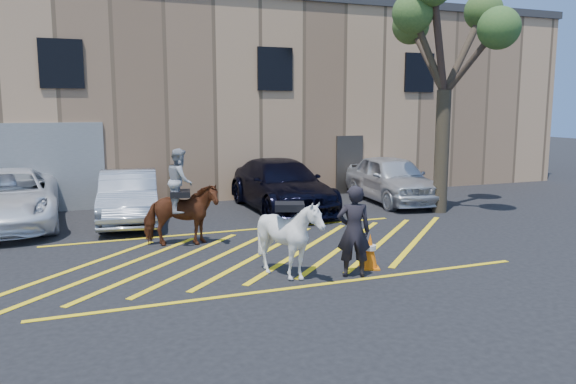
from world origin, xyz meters
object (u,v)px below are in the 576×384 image
object	(u,v)px
car_white_pickup	(7,199)
traffic_cone	(370,251)
mounted_bay	(181,207)
handler	(354,231)
car_silver_sedan	(129,197)
car_white_suv	(392,179)
tree	(447,26)
saddled_white	(290,238)
car_blue_suv	(281,185)

from	to	relation	value
car_white_pickup	traffic_cone	size ratio (longest dim) A/B	7.75
mounted_bay	traffic_cone	distance (m)	4.67
handler	traffic_cone	xyz separation A→B (m)	(0.58, 0.36, -0.54)
car_white_pickup	handler	world-z (taller)	handler
mounted_bay	traffic_cone	size ratio (longest dim) A/B	3.19
car_silver_sedan	traffic_cone	distance (m)	7.83
car_white_suv	car_silver_sedan	bearing A→B (deg)	-173.00
tree	car_white_suv	bearing A→B (deg)	100.16
car_silver_sedan	handler	bearing A→B (deg)	-56.40
car_white_pickup	car_white_suv	xyz separation A→B (m)	(12.06, -0.35, 0.03)
car_white_pickup	tree	xyz separation A→B (m)	(12.45, -2.54, 4.91)
saddled_white	mounted_bay	bearing A→B (deg)	113.88
car_blue_suv	tree	bearing A→B (deg)	-26.28
car_silver_sedan	car_blue_suv	size ratio (longest dim) A/B	0.81
tree	mounted_bay	bearing A→B (deg)	-170.83
handler	saddled_white	bearing A→B (deg)	3.78
car_white_pickup	handler	distance (m)	10.14
mounted_bay	saddled_white	size ratio (longest dim) A/B	1.30
car_silver_sedan	traffic_cone	bearing A→B (deg)	-51.42
car_silver_sedan	car_blue_suv	distance (m)	4.77
car_silver_sedan	tree	bearing A→B (deg)	-5.36
car_white_suv	tree	bearing A→B (deg)	-74.20
car_white_pickup	car_blue_suv	xyz separation A→B (m)	(7.97, -0.32, 0.01)
car_silver_sedan	mounted_bay	xyz separation A→B (m)	(0.88, -3.33, 0.20)
car_white_pickup	mounted_bay	size ratio (longest dim) A/B	2.43
car_white_suv	saddled_white	distance (m)	9.46
car_white_pickup	traffic_cone	distance (m)	10.28
car_blue_suv	car_white_pickup	bearing A→B (deg)	177.70
handler	mounted_bay	xyz separation A→B (m)	(-2.67, 3.67, 0.04)
saddled_white	tree	size ratio (longest dim) A/B	0.25
handler	car_silver_sedan	bearing A→B (deg)	-43.30
car_white_pickup	saddled_white	size ratio (longest dim) A/B	3.15
mounted_bay	car_white_suv	bearing A→B (deg)	23.93
car_white_pickup	car_white_suv	world-z (taller)	car_white_suv
traffic_cone	tree	world-z (taller)	tree
car_white_pickup	traffic_cone	world-z (taller)	car_white_pickup
car_white_suv	mounted_bay	distance (m)	8.74
car_white_pickup	saddled_white	distance (m)	9.10
car_silver_sedan	traffic_cone	size ratio (longest dim) A/B	6.14
car_white_suv	saddled_white	world-z (taller)	car_white_suv
car_blue_suv	saddled_white	world-z (taller)	car_blue_suv
car_blue_suv	mounted_bay	size ratio (longest dim) A/B	2.36
mounted_bay	saddled_white	distance (m)	3.64
handler	saddled_white	distance (m)	1.26
car_white_suv	tree	size ratio (longest dim) A/B	0.65
car_silver_sedan	handler	size ratio (longest dim) A/B	2.48
traffic_cone	car_silver_sedan	bearing A→B (deg)	121.87
car_white_pickup	car_blue_suv	distance (m)	7.97
mounted_bay	saddled_white	world-z (taller)	mounted_bay
handler	saddled_white	size ratio (longest dim) A/B	1.01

